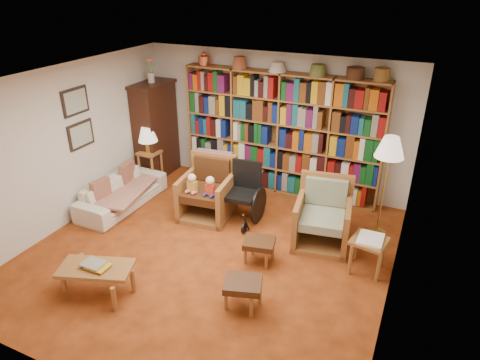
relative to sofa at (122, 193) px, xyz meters
The scene contains 23 objects.
floor 2.15m from the sofa, 16.01° to the right, with size 5.00×5.00×0.00m, color #A24718.
ceiling 3.10m from the sofa, 16.01° to the right, with size 5.00×5.00×0.00m, color white.
wall_back 2.97m from the sofa, 43.00° to the left, with size 5.00×5.00×0.00m, color silver.
wall_front 3.84m from the sofa, 56.42° to the right, with size 5.00×5.00×0.00m, color silver.
wall_left 1.24m from the sofa, 127.41° to the right, with size 5.00×5.00×0.00m, color silver.
wall_right 4.69m from the sofa, ahead, with size 5.00×5.00×0.00m, color silver.
bookshelf 2.99m from the sofa, 37.73° to the left, with size 3.60×0.30×2.42m.
curio_cabinet 1.59m from the sofa, 98.26° to the left, with size 0.50×0.95×2.40m.
framed_pictures 1.47m from the sofa, 146.05° to the right, with size 0.03×0.52×0.97m.
sofa is the anchor object (origin of this frame).
sofa_throw 0.07m from the sofa, ahead, with size 0.68×1.28×0.04m, color beige.
cushion_left 0.42m from the sofa, 110.38° to the left, with size 0.12×0.37×0.37m, color maroon.
cushion_right 0.42m from the sofa, 110.38° to the right, with size 0.11×0.35×0.35m, color maroon.
side_table_lamp 1.03m from the sofa, 95.71° to the left, with size 0.39×0.39×0.64m.
table_lamp 1.24m from the sofa, 95.71° to the left, with size 0.36×0.36×0.49m.
armchair_leather 1.58m from the sofa, 15.81° to the left, with size 0.89×0.94×1.02m.
armchair_sage 3.49m from the sofa, ahead, with size 0.93×0.95×1.00m.
wheelchair 2.17m from the sofa, 13.03° to the left, with size 0.57×0.80×1.00m.
floor_lamp 4.46m from the sofa, 12.92° to the left, with size 0.43×0.43×1.61m.
side_table_papers 4.20m from the sofa, ahead, with size 0.51×0.51×0.52m.
footstool_a 2.85m from the sofa, 10.26° to the right, with size 0.49×0.44×0.36m.
footstool_b 3.29m from the sofa, 25.60° to the right, with size 0.54×0.49×0.38m.
coffee_table 2.28m from the sofa, 58.90° to the right, with size 1.01×0.73×0.44m.
Camera 1 is at (2.59, -4.54, 3.69)m, focal length 32.00 mm.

